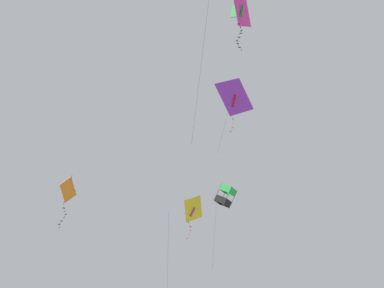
{
  "coord_description": "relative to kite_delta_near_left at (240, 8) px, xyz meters",
  "views": [
    {
      "loc": [
        4.0,
        -42.38,
        8.09
      ],
      "look_at": [
        -0.56,
        0.16,
        29.67
      ],
      "focal_mm": 63.09,
      "sensor_mm": 36.0,
      "label": 1
    }
  ],
  "objects": [
    {
      "name": "kite_diamond_upper_right",
      "position": [
        -12.8,
        9.52,
        -7.55
      ],
      "size": [
        0.88,
        1.87,
        3.94
      ],
      "rotation": [
        0.21,
        0.0,
        1.37
      ],
      "color": "orange"
    },
    {
      "name": "kite_delta_mid_left",
      "position": [
        -4.35,
        13.23,
        -7.94
      ],
      "size": [
        2.76,
        2.88,
        9.86
      ],
      "rotation": [
        0.51,
        0.0,
        1.29
      ],
      "color": "yellow"
    },
    {
      "name": "kite_delta_near_right",
      "position": [
        -0.94,
        10.63,
        -0.06
      ],
      "size": [
        2.66,
        3.28,
        5.61
      ],
      "rotation": [
        0.31,
        0.0,
        0.97
      ],
      "color": "purple"
    },
    {
      "name": "kite_box_low_drifter",
      "position": [
        -1.87,
        13.11,
        -7.01
      ],
      "size": [
        2.01,
        1.48,
        6.31
      ],
      "rotation": [
        0.51,
        0.0,
        1.17
      ],
      "color": "green"
    },
    {
      "name": "kite_delta_near_left",
      "position": [
        0.0,
        0.0,
        0.0
      ],
      "size": [
        3.76,
        4.56,
        9.45
      ],
      "rotation": [
        0.17,
        0.0,
        1.32
      ],
      "color": "#DB2D93"
    }
  ]
}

